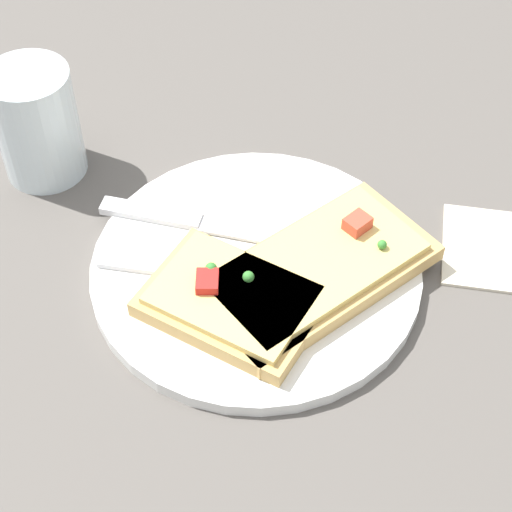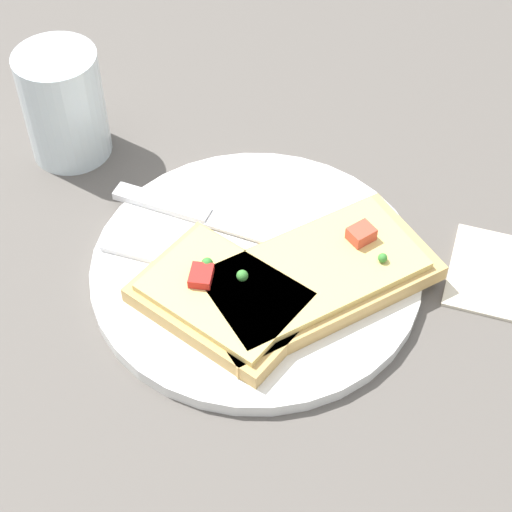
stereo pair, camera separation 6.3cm
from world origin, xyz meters
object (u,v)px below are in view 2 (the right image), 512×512
at_px(knife, 219,220).
at_px(drinking_glass, 64,105).
at_px(plate, 256,269).
at_px(pizza_slice_corner, 224,298).
at_px(pizza_slice_main, 314,276).
at_px(fork, 234,276).

height_order(knife, drinking_glass, drinking_glass).
xyz_separation_m(plate, pizza_slice_corner, (0.01, 0.05, 0.02)).
bearing_deg(drinking_glass, pizza_slice_main, 159.10).
bearing_deg(knife, pizza_slice_corner, -63.60).
bearing_deg(plate, fork, 57.71).
xyz_separation_m(fork, pizza_slice_corner, (-0.00, 0.03, 0.01)).
relative_size(plate, pizza_slice_main, 1.31).
relative_size(plate, drinking_glass, 2.56).
bearing_deg(pizza_slice_corner, plate, 97.88).
bearing_deg(fork, knife, 120.67).
relative_size(fork, pizza_slice_main, 1.00).
bearing_deg(knife, fork, -54.97).
distance_m(plate, drinking_glass, 0.23).
bearing_deg(pizza_slice_corner, pizza_slice_main, 54.87).
relative_size(plate, fork, 1.32).
distance_m(plate, fork, 0.02).
bearing_deg(knife, plate, -34.06).
relative_size(plate, pizza_slice_corner, 1.73).
relative_size(plate, knife, 1.16).
xyz_separation_m(fork, drinking_glass, (0.20, -0.11, 0.04)).
distance_m(knife, drinking_glass, 0.18).
bearing_deg(pizza_slice_main, plate, -54.57).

